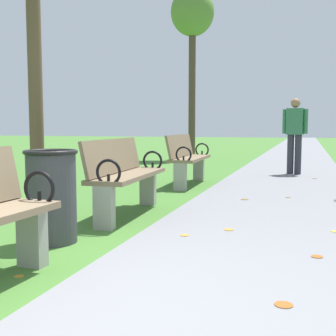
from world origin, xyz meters
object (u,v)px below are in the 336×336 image
(tree_2, at_px, (192,18))
(pedestrian_walking, at_px, (295,132))
(park_bench_3, at_px, (187,158))
(park_bench_2, at_px, (125,174))
(trash_bin, at_px, (52,196))

(tree_2, bearing_deg, pedestrian_walking, -50.66)
(park_bench_3, bearing_deg, park_bench_2, -90.00)
(park_bench_2, xyz_separation_m, trash_bin, (-0.15, -1.33, -0.06))
(tree_2, distance_m, pedestrian_walking, 6.29)
(park_bench_3, xyz_separation_m, trash_bin, (-0.15, -4.20, -0.06))
(tree_2, distance_m, trash_bin, 11.27)
(park_bench_2, distance_m, pedestrian_walking, 5.41)
(park_bench_2, bearing_deg, trash_bin, -96.34)
(tree_2, bearing_deg, park_bench_2, -80.55)
(tree_2, height_order, trash_bin, tree_2)
(park_bench_2, relative_size, tree_2, 0.30)
(tree_2, relative_size, trash_bin, 6.41)
(pedestrian_walking, bearing_deg, park_bench_3, -128.87)
(park_bench_2, relative_size, trash_bin, 1.93)
(pedestrian_walking, bearing_deg, tree_2, 129.34)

